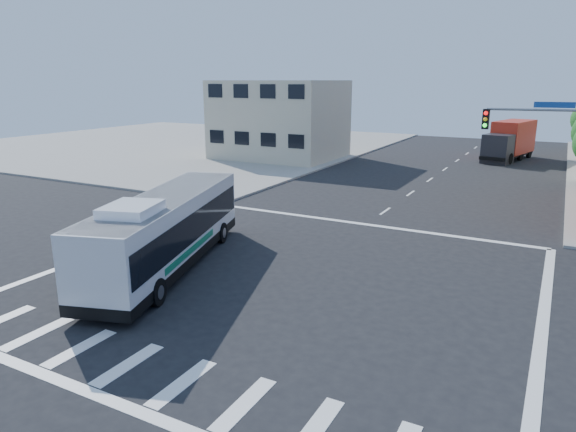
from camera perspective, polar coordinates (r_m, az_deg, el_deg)
The scene contains 6 objects.
ground at distance 21.40m, azimuth 0.01°, elevation -7.06°, with size 120.00×120.00×0.00m, color black.
sidewalk_nw at distance 69.20m, azimuth -12.11°, elevation 7.94°, with size 50.00×50.00×0.15m, color gray.
building_west at distance 54.48m, azimuth -0.94°, elevation 10.64°, with size 12.06×10.06×8.00m.
signal_mast_ne at distance 28.30m, azimuth 27.61°, elevation 7.07°, with size 7.91×1.13×8.07m.
transit_bus at distance 22.82m, azimuth -13.31°, elevation -1.45°, with size 6.07×12.23×3.56m.
box_truck at distance 58.02m, azimuth 23.38°, elevation 7.63°, with size 4.50×9.13×3.95m.
Camera 1 is at (9.35, -17.52, 7.98)m, focal length 32.00 mm.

